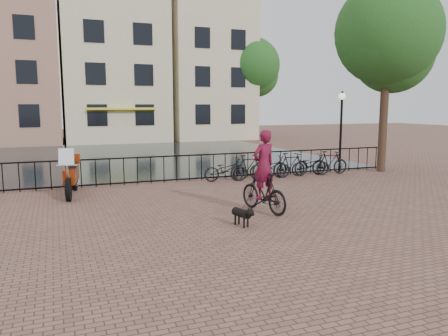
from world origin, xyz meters
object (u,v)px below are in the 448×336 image
object	(u,v)px
lamp_post	(341,118)
motorcycle	(71,170)
dog	(241,216)
cyclist	(264,176)

from	to	relation	value
lamp_post	motorcycle	world-z (taller)	lamp_post
lamp_post	motorcycle	xyz separation A→B (m)	(-11.07, -0.87, -1.54)
dog	lamp_post	bearing A→B (deg)	25.24
lamp_post	cyclist	distance (m)	8.22
lamp_post	dog	world-z (taller)	lamp_post
cyclist	motorcycle	size ratio (longest dim) A/B	1.10
lamp_post	dog	distance (m)	9.89
cyclist	dog	world-z (taller)	cyclist
dog	motorcycle	bearing A→B (deg)	109.57
cyclist	dog	xyz separation A→B (m)	(-1.13, -1.08, -0.75)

